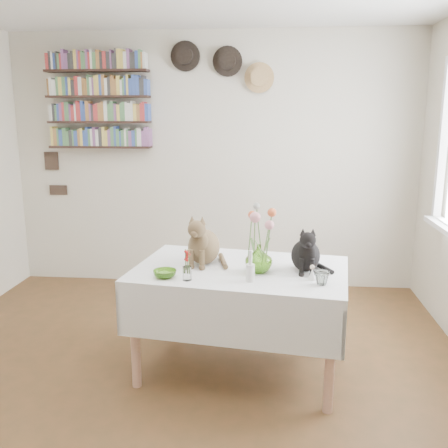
# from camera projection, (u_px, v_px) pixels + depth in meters

# --- Properties ---
(room) EXTENTS (4.08, 4.58, 2.58)m
(room) POSITION_uv_depth(u_px,v_px,m) (165.00, 202.00, 2.75)
(room) COLOR brown
(room) RESTS_ON ground
(dining_table) EXTENTS (1.48, 1.06, 0.73)m
(dining_table) POSITION_uv_depth(u_px,v_px,m) (240.00, 294.00, 3.31)
(dining_table) COLOR white
(dining_table) RESTS_ON room
(tabby_cat) EXTENTS (0.30, 0.34, 0.35)m
(tabby_cat) POSITION_uv_depth(u_px,v_px,m) (204.00, 238.00, 3.35)
(tabby_cat) COLOR brown
(tabby_cat) RESTS_ON dining_table
(black_cat) EXTENTS (0.21, 0.26, 0.31)m
(black_cat) POSITION_uv_depth(u_px,v_px,m) (306.00, 247.00, 3.20)
(black_cat) COLOR black
(black_cat) RESTS_ON dining_table
(flower_vase) EXTENTS (0.21, 0.21, 0.18)m
(flower_vase) POSITION_uv_depth(u_px,v_px,m) (259.00, 258.00, 3.17)
(flower_vase) COLOR #90D047
(flower_vase) RESTS_ON dining_table
(green_bowl) EXTENTS (0.15, 0.15, 0.05)m
(green_bowl) POSITION_uv_depth(u_px,v_px,m) (165.00, 274.00, 3.08)
(green_bowl) COLOR #90D047
(green_bowl) RESTS_ON dining_table
(drinking_glass) EXTENTS (0.11, 0.11, 0.08)m
(drinking_glass) POSITION_uv_depth(u_px,v_px,m) (322.00, 278.00, 2.95)
(drinking_glass) COLOR white
(drinking_glass) RESTS_ON dining_table
(candlestick) EXTENTS (0.05, 0.05, 0.19)m
(candlestick) POSITION_uv_depth(u_px,v_px,m) (250.00, 271.00, 3.00)
(candlestick) COLOR white
(candlestick) RESTS_ON dining_table
(berry_jar) EXTENTS (0.05, 0.05, 0.22)m
(berry_jar) POSITION_uv_depth(u_px,v_px,m) (187.00, 265.00, 3.01)
(berry_jar) COLOR white
(berry_jar) RESTS_ON dining_table
(porcelain_figurine) EXTENTS (0.05, 0.05, 0.09)m
(porcelain_figurine) POSITION_uv_depth(u_px,v_px,m) (312.00, 273.00, 3.04)
(porcelain_figurine) COLOR white
(porcelain_figurine) RESTS_ON dining_table
(flower_bouquet) EXTENTS (0.17, 0.12, 0.39)m
(flower_bouquet) POSITION_uv_depth(u_px,v_px,m) (260.00, 219.00, 3.13)
(flower_bouquet) COLOR #4C7233
(flower_bouquet) RESTS_ON flower_vase
(bookshelf_unit) EXTENTS (1.00, 0.16, 0.91)m
(bookshelf_unit) POSITION_uv_depth(u_px,v_px,m) (98.00, 101.00, 4.82)
(bookshelf_unit) COLOR black
(bookshelf_unit) RESTS_ON room
(wall_hats) EXTENTS (0.98, 0.09, 0.48)m
(wall_hats) POSITION_uv_depth(u_px,v_px,m) (224.00, 65.00, 4.66)
(wall_hats) COLOR black
(wall_hats) RESTS_ON room
(wall_art_plaques) EXTENTS (0.21, 0.02, 0.44)m
(wall_art_plaques) POSITION_uv_depth(u_px,v_px,m) (54.00, 173.00, 5.10)
(wall_art_plaques) COLOR #38281E
(wall_art_plaques) RESTS_ON room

